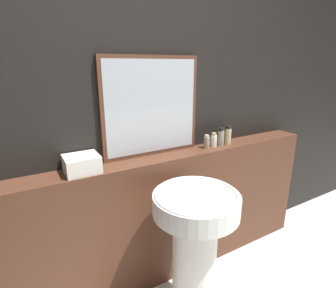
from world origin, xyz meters
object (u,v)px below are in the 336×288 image
conditioner_bottle (214,140)px  mirror (152,107)px  shampoo_bottle (207,142)px  lotion_bottle (221,137)px  body_wash_bottle (228,136)px  pedestal_sink (195,243)px  towel_stack (82,164)px

conditioner_bottle → mirror: bearing=170.5°
shampoo_bottle → lotion_bottle: lotion_bottle is taller
shampoo_bottle → lotion_bottle: size_ratio=0.73×
shampoo_bottle → lotion_bottle: 0.14m
shampoo_bottle → lotion_bottle: (0.14, -0.00, 0.02)m
mirror → conditioner_bottle: (0.49, -0.08, -0.29)m
body_wash_bottle → shampoo_bottle: bearing=180.0°
mirror → conditioner_bottle: 0.57m
conditioner_bottle → body_wash_bottle: 0.14m
conditioner_bottle → shampoo_bottle: bearing=180.0°
mirror → lotion_bottle: 0.63m
mirror → conditioner_bottle: size_ratio=6.48×
pedestal_sink → mirror: size_ratio=1.26×
lotion_bottle → towel_stack: bearing=180.0°
towel_stack → lotion_bottle: size_ratio=1.40×
shampoo_bottle → conditioner_bottle: bearing=-0.0°
pedestal_sink → lotion_bottle: lotion_bottle is taller
pedestal_sink → towel_stack: towel_stack is taller
pedestal_sink → conditioner_bottle: size_ratio=8.16×
body_wash_bottle → lotion_bottle: bearing=180.0°
pedestal_sink → lotion_bottle: (0.54, 0.42, 0.49)m
pedestal_sink → body_wash_bottle: 0.89m
pedestal_sink → conditioner_bottle: conditioner_bottle is taller
towel_stack → lotion_bottle: (1.07, 0.00, 0.01)m
mirror → lotion_bottle: bearing=-8.3°
shampoo_bottle → conditioner_bottle: size_ratio=0.94×
conditioner_bottle → body_wash_bottle: body_wash_bottle is taller
pedestal_sink → body_wash_bottle: bearing=34.7°
mirror → towel_stack: 0.59m
pedestal_sink → shampoo_bottle: 0.75m
shampoo_bottle → body_wash_bottle: size_ratio=0.69×
pedestal_sink → body_wash_bottle: size_ratio=5.99×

